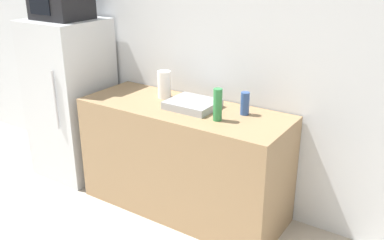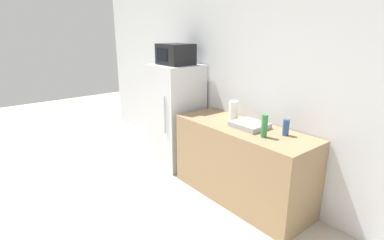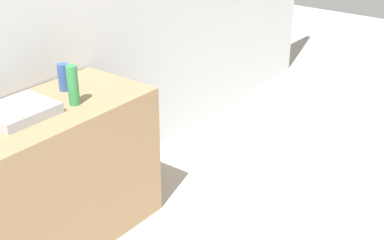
{
  "view_description": "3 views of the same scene",
  "coord_description": "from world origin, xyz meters",
  "px_view_note": "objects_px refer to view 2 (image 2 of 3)",
  "views": [
    {
      "loc": [
        1.81,
        0.08,
        2.07
      ],
      "look_at": [
        0.45,
        2.15,
        1.11
      ],
      "focal_mm": 40.0,
      "sensor_mm": 36.0,
      "label": 1
    },
    {
      "loc": [
        2.18,
        0.21,
        2.01
      ],
      "look_at": [
        -0.11,
        2.04,
        1.11
      ],
      "focal_mm": 28.0,
      "sensor_mm": 36.0,
      "label": 2
    },
    {
      "loc": [
        -1.55,
        0.3,
        2.21
      ],
      "look_at": [
        0.52,
        1.88,
        0.98
      ],
      "focal_mm": 50.0,
      "sensor_mm": 36.0,
      "label": 3
    }
  ],
  "objects_px": {
    "microwave": "(175,54)",
    "paper_towel_roll": "(233,110)",
    "refrigerator": "(177,116)",
    "bottle_short": "(286,127)",
    "bottle_tall": "(264,126)"
  },
  "relations": [
    {
      "from": "microwave",
      "to": "paper_towel_roll",
      "type": "distance_m",
      "value": 1.21
    },
    {
      "from": "bottle_tall",
      "to": "paper_towel_roll",
      "type": "xyz_separation_m",
      "value": [
        -0.65,
        0.22,
        -0.01
      ]
    },
    {
      "from": "refrigerator",
      "to": "microwave",
      "type": "height_order",
      "value": "microwave"
    },
    {
      "from": "bottle_short",
      "to": "refrigerator",
      "type": "bearing_deg",
      "value": -175.54
    },
    {
      "from": "microwave",
      "to": "bottle_short",
      "type": "bearing_deg",
      "value": 4.5
    },
    {
      "from": "refrigerator",
      "to": "bottle_tall",
      "type": "bearing_deg",
      "value": -2.83
    },
    {
      "from": "refrigerator",
      "to": "bottle_short",
      "type": "relative_size",
      "value": 8.64
    },
    {
      "from": "microwave",
      "to": "paper_towel_roll",
      "type": "height_order",
      "value": "microwave"
    },
    {
      "from": "refrigerator",
      "to": "bottle_short",
      "type": "bearing_deg",
      "value": 4.46
    },
    {
      "from": "microwave",
      "to": "paper_towel_roll",
      "type": "xyz_separation_m",
      "value": [
        1.03,
        0.14,
        -0.62
      ]
    },
    {
      "from": "refrigerator",
      "to": "bottle_tall",
      "type": "relative_size",
      "value": 6.26
    },
    {
      "from": "paper_towel_roll",
      "to": "bottle_short",
      "type": "bearing_deg",
      "value": 0.41
    },
    {
      "from": "bottle_short",
      "to": "paper_towel_roll",
      "type": "height_order",
      "value": "paper_towel_roll"
    },
    {
      "from": "microwave",
      "to": "bottle_short",
      "type": "xyz_separation_m",
      "value": [
        1.78,
        0.14,
        -0.65
      ]
    },
    {
      "from": "refrigerator",
      "to": "bottle_tall",
      "type": "height_order",
      "value": "refrigerator"
    }
  ]
}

